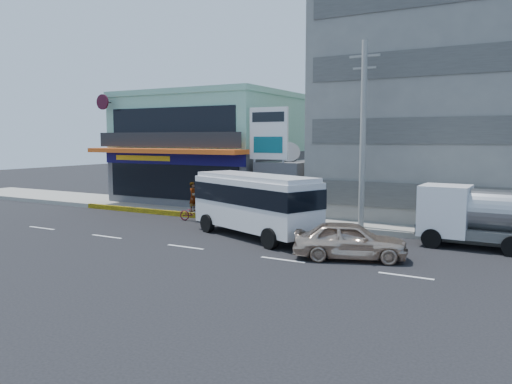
% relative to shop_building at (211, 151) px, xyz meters
% --- Properties ---
extents(ground, '(120.00, 120.00, 0.00)m').
position_rel_shop_building_xyz_m(ground, '(8.00, -13.95, -4.00)').
color(ground, black).
rests_on(ground, ground).
extents(sidewalk, '(70.00, 5.00, 0.30)m').
position_rel_shop_building_xyz_m(sidewalk, '(13.00, -4.45, -3.85)').
color(sidewalk, gray).
rests_on(sidewalk, ground).
extents(shop_building, '(12.40, 11.70, 8.00)m').
position_rel_shop_building_xyz_m(shop_building, '(0.00, 0.00, 0.00)').
color(shop_building, '#414145').
rests_on(shop_building, ground).
extents(concrete_building, '(16.00, 12.00, 14.00)m').
position_rel_shop_building_xyz_m(concrete_building, '(18.00, 1.05, 3.00)').
color(concrete_building, gray).
rests_on(concrete_building, ground).
extents(gap_structure, '(3.00, 6.00, 3.50)m').
position_rel_shop_building_xyz_m(gap_structure, '(8.00, -1.95, -2.25)').
color(gap_structure, '#414145').
rests_on(gap_structure, ground).
extents(satellite_dish, '(1.50, 1.50, 0.15)m').
position_rel_shop_building_xyz_m(satellite_dish, '(8.00, -2.95, -0.42)').
color(satellite_dish, slate).
rests_on(satellite_dish, gap_structure).
extents(billboard, '(2.60, 0.18, 6.90)m').
position_rel_shop_building_xyz_m(billboard, '(7.50, -4.75, 0.93)').
color(billboard, gray).
rests_on(billboard, ground).
extents(utility_pole_near, '(1.60, 0.30, 10.00)m').
position_rel_shop_building_xyz_m(utility_pole_near, '(14.00, -6.55, 1.15)').
color(utility_pole_near, '#999993').
rests_on(utility_pole_near, ground).
extents(minibus, '(7.96, 5.15, 3.18)m').
position_rel_shop_building_xyz_m(minibus, '(9.65, -10.33, -2.10)').
color(minibus, silver).
rests_on(minibus, ground).
extents(sedan, '(5.03, 3.33, 1.59)m').
position_rel_shop_building_xyz_m(sedan, '(15.36, -12.45, -3.20)').
color(sedan, beige).
rests_on(sedan, ground).
extents(tanker_truck, '(7.23, 2.52, 2.82)m').
position_rel_shop_building_xyz_m(tanker_truck, '(20.55, -7.69, -2.48)').
color(tanker_truck, white).
rests_on(tanker_truck, ground).
extents(motorcycle_rider, '(1.92, 0.86, 2.38)m').
position_rel_shop_building_xyz_m(motorcycle_rider, '(4.00, -7.87, -3.21)').
color(motorcycle_rider, '#500B18').
rests_on(motorcycle_rider, ground).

